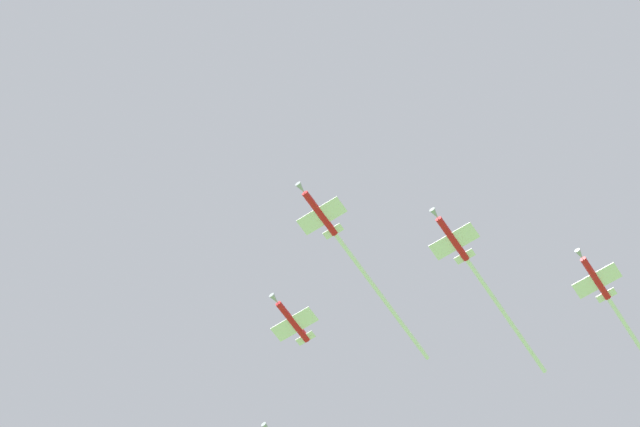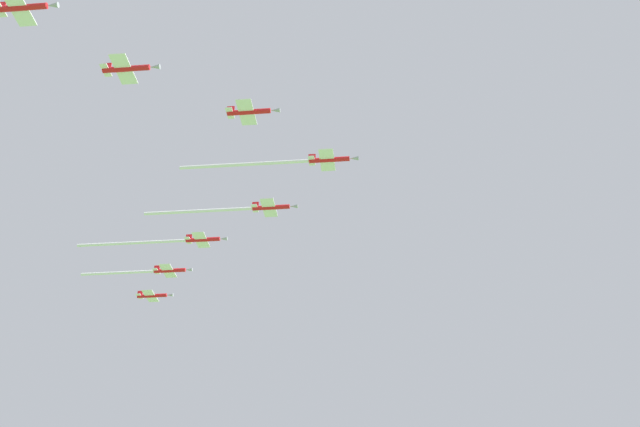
% 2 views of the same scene
% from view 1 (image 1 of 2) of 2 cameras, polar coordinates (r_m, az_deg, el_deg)
% --- Properties ---
extents(jet_lead, '(26.93, 33.07, 2.43)m').
position_cam_1_polar(jet_lead, '(205.49, 1.45, -1.94)').
color(jet_lead, red).
extents(jet_port_inner, '(25.25, 30.99, 2.43)m').
position_cam_1_polar(jet_port_inner, '(207.50, 7.51, -2.89)').
color(jet_port_inner, red).
extents(jet_starboard_inner, '(9.23, 10.42, 2.43)m').
position_cam_1_polar(jet_starboard_inner, '(213.90, -1.34, -5.15)').
color(jet_starboard_inner, red).
extents(jet_port_outer, '(27.08, 33.25, 2.43)m').
position_cam_1_polar(jet_port_outer, '(218.42, 14.15, -4.81)').
color(jet_port_outer, red).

